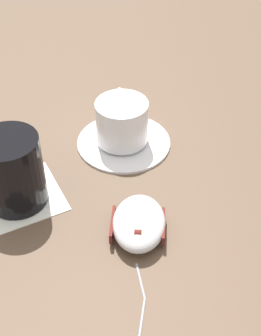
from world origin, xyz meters
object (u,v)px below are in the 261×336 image
at_px(saucer, 124,141).
at_px(computer_mouse, 139,223).
at_px(coffee_cup, 122,121).
at_px(drinking_glass, 13,171).

bearing_deg(saucer, computer_mouse, 170.94).
height_order(saucer, coffee_cup, coffee_cup).
xyz_separation_m(saucer, computer_mouse, (-0.18, 0.03, 0.01)).
relative_size(saucer, drinking_glass, 1.43).
bearing_deg(drinking_glass, saucer, -65.14).
xyz_separation_m(computer_mouse, drinking_glass, (0.10, 0.15, 0.04)).
bearing_deg(saucer, coffee_cup, 22.85).
height_order(saucer, drinking_glass, drinking_glass).
distance_m(saucer, coffee_cup, 0.04).
distance_m(coffee_cup, drinking_glass, 0.19).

